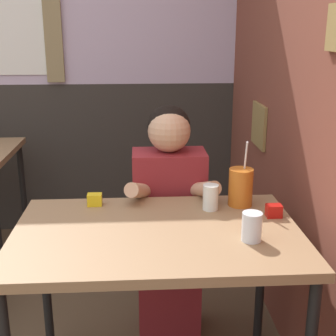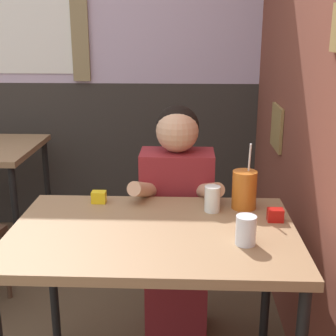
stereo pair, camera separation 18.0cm
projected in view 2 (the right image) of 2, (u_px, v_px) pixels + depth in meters
The scene contains 9 objects.
brick_wall_right at pixel (303, 58), 2.18m from camera, with size 0.08×4.23×2.70m.
back_wall at pixel (65, 46), 3.33m from camera, with size 5.74×0.09×2.70m.
main_table at pixel (153, 248), 1.75m from camera, with size 1.06×0.70×0.77m.
person_seated at pixel (177, 220), 2.25m from camera, with size 0.42×0.40×1.15m.
cocktail_pitcher at pixel (244, 190), 1.92m from camera, with size 0.10×0.10×0.28m.
glass_near_pitcher at pixel (246, 230), 1.60m from camera, with size 0.07×0.07×0.10m.
glass_center at pixel (212, 199), 1.89m from camera, with size 0.06×0.06×0.11m.
condiment_ketchup at pixel (275, 215), 1.80m from camera, with size 0.06×0.04×0.05m.
condiment_mustard at pixel (99, 197), 1.99m from camera, with size 0.06×0.04×0.05m.
Camera 2 is at (0.86, -1.15, 1.49)m, focal length 50.00 mm.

